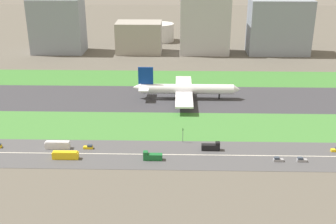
# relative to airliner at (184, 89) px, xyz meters

# --- Properties ---
(ground_plane) EXTENTS (800.00, 800.00, 0.00)m
(ground_plane) POSITION_rel_airliner_xyz_m (-16.17, -0.00, -6.23)
(ground_plane) COLOR #5B564C
(runway) EXTENTS (280.00, 46.00, 0.10)m
(runway) POSITION_rel_airliner_xyz_m (-16.17, -0.00, -6.18)
(runway) COLOR #38383D
(runway) RESTS_ON ground_plane
(grass_median_north) EXTENTS (280.00, 36.00, 0.10)m
(grass_median_north) POSITION_rel_airliner_xyz_m (-16.17, 41.00, -6.18)
(grass_median_north) COLOR #3D7A33
(grass_median_north) RESTS_ON ground_plane
(grass_median_south) EXTENTS (280.00, 36.00, 0.10)m
(grass_median_south) POSITION_rel_airliner_xyz_m (-16.17, -41.00, -6.18)
(grass_median_south) COLOR #427F38
(grass_median_south) RESTS_ON ground_plane
(highway) EXTENTS (280.00, 28.00, 0.10)m
(highway) POSITION_rel_airliner_xyz_m (-16.17, -73.00, -6.18)
(highway) COLOR #4C4C4F
(highway) RESTS_ON ground_plane
(highway_centerline) EXTENTS (266.00, 0.50, 0.01)m
(highway_centerline) POSITION_rel_airliner_xyz_m (-16.17, -73.00, -6.13)
(highway_centerline) COLOR silver
(highway_centerline) RESTS_ON highway
(airliner) EXTENTS (65.00, 56.00, 19.70)m
(airliner) POSITION_rel_airliner_xyz_m (0.00, 0.00, 0.00)
(airliner) COLOR white
(airliner) RESTS_ON runway
(bus_0) EXTENTS (11.60, 2.50, 3.50)m
(bus_0) POSITION_rel_airliner_xyz_m (-59.57, -68.00, -4.41)
(bus_0) COLOR silver
(bus_0) RESTS_ON highway
(car_3) EXTENTS (4.40, 1.80, 2.00)m
(car_3) POSITION_rel_airliner_xyz_m (40.22, -78.00, -5.31)
(car_3) COLOR #99999E
(car_3) RESTS_ON highway
(car_0) EXTENTS (4.40, 1.80, 2.00)m
(car_0) POSITION_rel_airliner_xyz_m (-45.17, -68.00, -5.31)
(car_0) COLOR yellow
(car_0) RESTS_ON highway
(truck_0) EXTENTS (8.40, 2.50, 4.00)m
(truck_0) POSITION_rel_airliner_xyz_m (-14.97, -78.00, -4.56)
(truck_0) COLOR #19662D
(truck_0) RESTS_ON highway
(car_5) EXTENTS (4.40, 1.80, 2.00)m
(car_5) POSITION_rel_airliner_xyz_m (50.45, -78.00, -5.31)
(car_5) COLOR #99999E
(car_5) RESTS_ON highway
(bus_1) EXTENTS (11.60, 2.50, 3.50)m
(bus_1) POSITION_rel_airliner_xyz_m (-53.46, -78.00, -4.41)
(bus_1) COLOR yellow
(bus_1) RESTS_ON highway
(car_1) EXTENTS (4.40, 1.80, 2.00)m
(car_1) POSITION_rel_airliner_xyz_m (69.00, -68.00, -5.31)
(car_1) COLOR yellow
(car_1) RESTS_ON highway
(truck_1) EXTENTS (8.40, 2.50, 4.00)m
(truck_1) POSITION_rel_airliner_xyz_m (11.67, -68.00, -4.56)
(truck_1) COLOR black
(truck_1) RESTS_ON highway
(traffic_light) EXTENTS (0.36, 0.50, 7.20)m
(traffic_light) POSITION_rel_airliner_xyz_m (-1.36, -60.01, -1.94)
(traffic_light) COLOR #4C4C51
(traffic_light) RESTS_ON highway
(terminal_building) EXTENTS (43.24, 26.49, 45.26)m
(terminal_building) POSITION_rel_airliner_xyz_m (-106.17, 114.00, 16.40)
(terminal_building) COLOR gray
(terminal_building) RESTS_ON ground_plane
(hangar_building) EXTENTS (38.13, 24.65, 26.05)m
(hangar_building) POSITION_rel_airliner_xyz_m (-37.39, 114.00, 6.79)
(hangar_building) COLOR #9E998E
(hangar_building) RESTS_ON ground_plane
(office_tower) EXTENTS (41.08, 24.98, 51.04)m
(office_tower) POSITION_rel_airliner_xyz_m (18.00, 114.00, 19.29)
(office_tower) COLOR #B2B2B7
(office_tower) RESTS_ON ground_plane
(cargo_warehouse) EXTENTS (50.58, 26.44, 45.04)m
(cargo_warehouse) POSITION_rel_airliner_xyz_m (80.02, 114.00, 16.29)
(cargo_warehouse) COLOR gray
(cargo_warehouse) RESTS_ON ground_plane
(fuel_tank_west) EXTENTS (24.12, 24.12, 16.61)m
(fuel_tank_west) POSITION_rel_airliner_xyz_m (-20.50, 159.00, 2.07)
(fuel_tank_west) COLOR silver
(fuel_tank_west) RESTS_ON ground_plane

